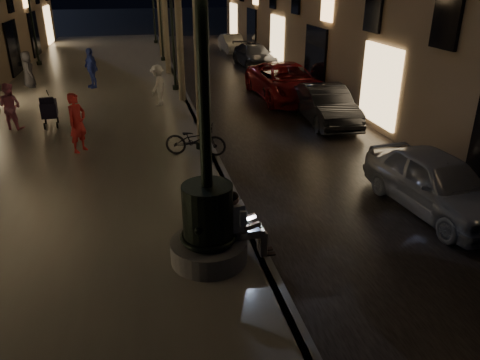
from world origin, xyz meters
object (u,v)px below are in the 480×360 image
object	(u,v)px
fountain_lamppost	(208,211)
stroller	(49,109)
car_fifth	(232,44)
lamp_left_c	(30,9)
pedestrian_dark	(28,70)
car_rear	(254,56)
pedestrian_blue	(91,68)
lamp_curb_a	(197,45)
bicycle	(195,140)
car_second	(326,105)
lamp_curb_c	(160,7)
car_third	(286,82)
car_front	(437,183)
pedestrian_white	(158,85)
lamp_curb_d	(153,0)
lamp_curb_b	(172,19)
pedestrian_pink	(10,106)
seated_man_laptop	(242,222)
pedestrian_red	(77,123)

from	to	relation	value
fountain_lamppost	stroller	xyz separation A→B (m)	(-4.01, 9.33, -0.40)
fountain_lamppost	car_fifth	size ratio (longest dim) A/B	1.41
lamp_left_c	pedestrian_dark	xyz separation A→B (m)	(0.58, -6.07, -2.22)
car_rear	pedestrian_blue	world-z (taller)	pedestrian_blue
lamp_curb_a	bicycle	xyz separation A→B (m)	(-0.21, -0.54, -2.57)
car_second	lamp_curb_c	bearing A→B (deg)	113.07
car_third	bicycle	bearing A→B (deg)	-127.48
car_fifth	car_front	bearing A→B (deg)	-92.04
pedestrian_white	car_fifth	bearing A→B (deg)	-176.20
lamp_curb_d	bicycle	distance (m)	24.67
car_front	car_rear	distance (m)	18.68
lamp_curb_b	car_fifth	distance (m)	12.66
fountain_lamppost	pedestrian_dark	distance (m)	16.97
car_front	car_fifth	world-z (taller)	car_front
car_front	bicycle	size ratio (longest dim) A/B	2.29
pedestrian_pink	bicycle	world-z (taller)	pedestrian_pink
pedestrian_white	pedestrian_pink	bearing A→B (deg)	-40.93
pedestrian_white	bicycle	size ratio (longest dim) A/B	0.90
stroller	pedestrian_blue	xyz separation A→B (m)	(1.03, 5.93, 0.28)
car_second	car_third	size ratio (longest dim) A/B	0.76
lamp_left_c	pedestrian_blue	bearing A→B (deg)	-63.11
lamp_curb_d	car_third	world-z (taller)	lamp_curb_d
car_rear	lamp_curb_a	bearing A→B (deg)	-113.62
lamp_curb_b	bicycle	bearing A→B (deg)	-91.44
seated_man_laptop	car_third	bearing A→B (deg)	68.69
seated_man_laptop	pedestrian_white	xyz separation A→B (m)	(-0.81, 11.40, 0.09)
fountain_lamppost	car_rear	world-z (taller)	fountain_lamppost
lamp_curb_a	pedestrian_white	distance (m)	5.91
lamp_curb_a	car_front	distance (m)	7.19
pedestrian_pink	pedestrian_dark	distance (m)	6.64
seated_man_laptop	car_fifth	size ratio (longest dim) A/B	0.36
lamp_curb_c	pedestrian_blue	world-z (taller)	lamp_curb_c
lamp_curb_a	car_rear	xyz separation A→B (m)	(5.16, 13.90, -2.60)
lamp_left_c	car_front	xyz separation A→B (m)	(11.82, -20.78, -2.55)
lamp_left_c	bicycle	distance (m)	18.10
car_second	car_third	distance (m)	3.76
lamp_curb_b	pedestrian_white	distance (m)	3.55
lamp_curb_c	bicycle	bearing A→B (deg)	-90.74
fountain_lamppost	lamp_curb_b	distance (m)	14.16
pedestrian_red	seated_man_laptop	bearing A→B (deg)	-113.28
car_second	lamp_curb_b	bearing A→B (deg)	133.85
lamp_curb_c	pedestrian_blue	distance (m)	7.97
lamp_left_c	car_front	bearing A→B (deg)	-60.36
car_third	lamp_curb_c	bearing A→B (deg)	113.49
stroller	bicycle	bearing A→B (deg)	-46.17
seated_man_laptop	bicycle	world-z (taller)	seated_man_laptop
pedestrian_red	pedestrian_blue	world-z (taller)	pedestrian_blue
car_fifth	lamp_curb_a	bearing A→B (deg)	-105.85
lamp_left_c	pedestrian_white	distance (m)	12.48
car_fifth	lamp_curb_c	bearing A→B (deg)	-147.47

